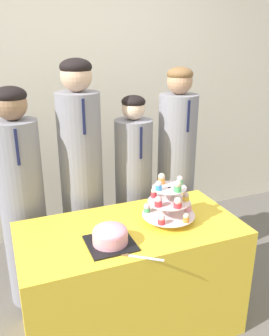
% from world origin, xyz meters
% --- Properties ---
extents(wall_back, '(9.00, 0.06, 2.70)m').
position_xyz_m(wall_back, '(0.00, 1.74, 1.35)').
color(wall_back, beige).
rests_on(wall_back, ground_plane).
extents(table, '(1.30, 0.65, 0.73)m').
position_xyz_m(table, '(0.00, 0.32, 0.37)').
color(table, yellow).
rests_on(table, ground_plane).
extents(round_cake, '(0.25, 0.25, 0.11)m').
position_xyz_m(round_cake, '(-0.17, 0.20, 0.78)').
color(round_cake, black).
rests_on(round_cake, table).
extents(cake_knife, '(0.22, 0.17, 0.01)m').
position_xyz_m(cake_knife, '(-0.11, 0.06, 0.73)').
color(cake_knife, silver).
rests_on(cake_knife, table).
extents(cupcake_stand, '(0.32, 0.32, 0.28)m').
position_xyz_m(cupcake_stand, '(0.24, 0.32, 0.86)').
color(cupcake_stand, silver).
rests_on(cupcake_stand, table).
extents(student_0, '(0.29, 0.30, 1.50)m').
position_xyz_m(student_0, '(-0.56, 0.86, 0.72)').
color(student_0, gray).
rests_on(student_0, ground_plane).
extents(student_1, '(0.29, 0.29, 1.65)m').
position_xyz_m(student_1, '(-0.15, 0.86, 0.80)').
color(student_1, gray).
rests_on(student_1, ground_plane).
extents(student_2, '(0.27, 0.27, 1.40)m').
position_xyz_m(student_2, '(0.23, 0.86, 0.67)').
color(student_2, gray).
rests_on(student_2, ground_plane).
extents(student_3, '(0.28, 0.29, 1.58)m').
position_xyz_m(student_3, '(0.58, 0.86, 0.76)').
color(student_3, gray).
rests_on(student_3, ground_plane).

